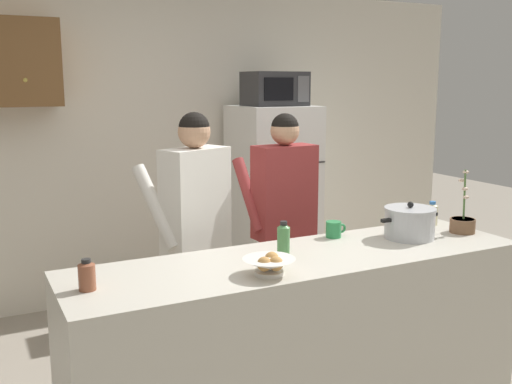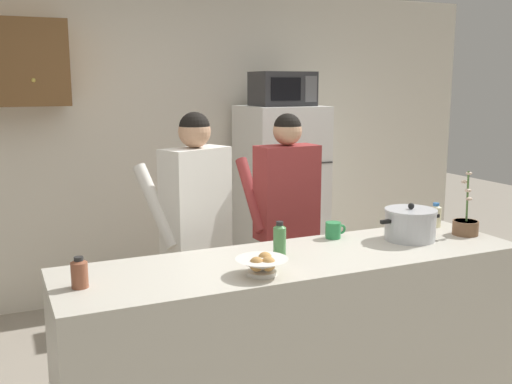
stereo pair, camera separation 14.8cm
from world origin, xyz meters
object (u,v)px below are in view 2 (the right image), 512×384
Objects in this scene: bottle_near_edge at (436,215)px; bread_bowl at (262,265)px; bottle_far_corner at (79,272)px; potted_orchid at (466,225)px; coffee_mug at (334,230)px; person_by_sink at (286,205)px; cooking_pot at (410,224)px; refrigerator at (280,200)px; person_near_pot at (195,215)px; bottle_mid_counter at (280,239)px; microwave at (283,89)px.

bread_bowl is at bearing -163.50° from bottle_near_edge.
bottle_near_edge is at bearing 6.16° from bottle_far_corner.
coffee_mug is at bearing 161.39° from potted_orchid.
person_by_sink is 3.97× the size of cooking_pot.
bottle_near_edge is 0.23m from potted_orchid.
bottle_near_edge is (0.28, -1.63, 0.18)m from refrigerator.
person_by_sink is at bearing 91.91° from coffee_mug.
person_near_pot reaches higher than person_by_sink.
bottle_near_edge is 1.19m from bottle_mid_counter.
bottle_mid_counter is at bearing -69.85° from person_near_pot.
person_near_pot is 1.02× the size of person_by_sink.
bottle_mid_counter is (0.22, 0.25, 0.04)m from bread_bowl.
microwave is 0.29× the size of person_near_pot.
refrigerator is 10.62× the size of bottle_near_edge.
bottle_near_edge is (0.73, -0.02, 0.03)m from coffee_mug.
refrigerator is at bearing 44.08° from bottle_far_corner.
refrigerator is 1.00× the size of person_by_sink.
bottle_far_corner is at bearing -150.09° from person_by_sink.
refrigerator is at bearing 65.26° from person_by_sink.
bottle_mid_counter is at bearing 4.13° from bottle_far_corner.
bottle_far_corner is (-1.47, -0.26, 0.02)m from coffee_mug.
cooking_pot is at bearing -28.53° from coffee_mug.
cooking_pot is (1.07, -0.68, -0.02)m from person_near_pot.
cooking_pot is 3.12× the size of coffee_mug.
bottle_near_edge is at bearing -80.28° from microwave.
bottle_far_corner is (-1.93, -1.84, -0.77)m from microwave.
potted_orchid is (1.45, -0.73, -0.05)m from person_near_pot.
bottle_far_corner is (-0.78, -0.74, -0.04)m from person_near_pot.
cooking_pot is at bearing -151.95° from bottle_near_edge.
microwave reaches higher than bottle_mid_counter.
person_by_sink reaches higher than bread_bowl.
bottle_mid_counter reaches higher than coffee_mug.
bottle_mid_counter reaches higher than bottle_near_edge.
cooking_pot reaches higher than bread_bowl.
refrigerator is at bearing 99.60° from bottle_near_edge.
potted_orchid is (0.37, -0.05, -0.03)m from cooking_pot.
bread_bowl is 0.33m from bottle_mid_counter.
person_near_pot is at bearing 43.27° from bottle_far_corner.
person_by_sink is 8.76× the size of bottle_mid_counter.
microwave is at bearing 61.03° from bread_bowl.
person_by_sink is at bearing 117.34° from cooking_pot.
bottle_mid_counter is (-1.18, -0.16, 0.02)m from bottle_near_edge.
bread_bowl is 1.45m from bottle_near_edge.
bottle_far_corner is 0.37× the size of potted_orchid.
refrigerator is 1.15m from person_by_sink.
microwave reaches higher than bottle_near_edge.
microwave is 1.75m from person_near_pot.
potted_orchid is (2.23, 0.01, -0.01)m from bottle_far_corner.
person_near_pot is 10.78× the size of bottle_near_edge.
refrigerator is at bearing 99.27° from potted_orchid.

